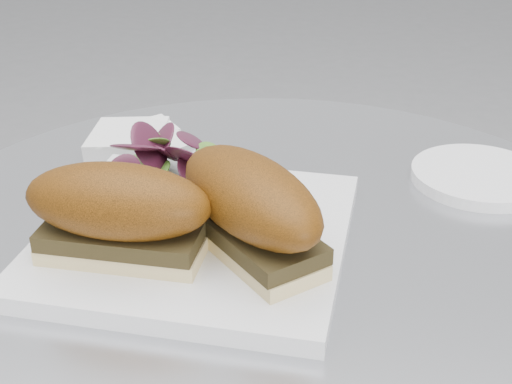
# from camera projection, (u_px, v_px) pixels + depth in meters

# --- Properties ---
(plate) EXTENTS (0.28, 0.28, 0.02)m
(plate) POSITION_uv_depth(u_px,v_px,m) (196.00, 236.00, 0.62)
(plate) COLOR white
(plate) RESTS_ON table
(sandwich_left) EXTENTS (0.15, 0.08, 0.08)m
(sandwich_left) POSITION_uv_depth(u_px,v_px,m) (118.00, 211.00, 0.56)
(sandwich_left) COLOR tan
(sandwich_left) RESTS_ON plate
(sandwich_right) EXTENTS (0.16, 0.17, 0.08)m
(sandwich_right) POSITION_uv_depth(u_px,v_px,m) (250.00, 205.00, 0.57)
(sandwich_right) COLOR tan
(sandwich_right) RESTS_ON plate
(salad) EXTENTS (0.11, 0.11, 0.05)m
(salad) POSITION_uv_depth(u_px,v_px,m) (167.00, 161.00, 0.68)
(salad) COLOR #57872C
(salad) RESTS_ON plate
(napkin) EXTENTS (0.13, 0.13, 0.02)m
(napkin) POSITION_uv_depth(u_px,v_px,m) (143.00, 145.00, 0.79)
(napkin) COLOR white
(napkin) RESTS_ON table
(saucer) EXTENTS (0.14, 0.14, 0.01)m
(saucer) POSITION_uv_depth(u_px,v_px,m) (479.00, 176.00, 0.73)
(saucer) COLOR white
(saucer) RESTS_ON table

